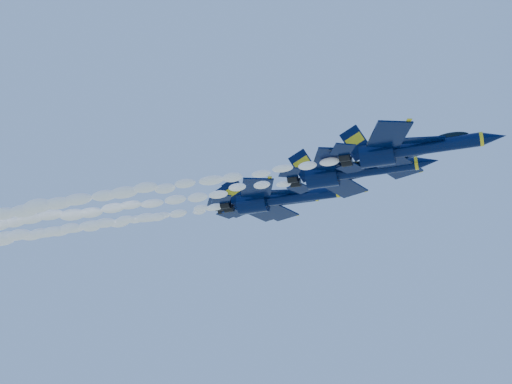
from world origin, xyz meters
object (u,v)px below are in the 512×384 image
(jet_lead, at_px, (409,149))
(jet_fourth, at_px, (266,202))
(jet_third, at_px, (280,198))
(jet_second, at_px, (352,172))

(jet_lead, distance_m, jet_fourth, 34.55)
(jet_lead, distance_m, jet_third, 20.90)
(jet_lead, xyz_separation_m, jet_fourth, (-22.31, 25.27, 7.61))
(jet_third, relative_size, jet_fourth, 0.96)
(jet_third, bearing_deg, jet_lead, -36.77)
(jet_second, height_order, jet_third, jet_third)
(jet_fourth, bearing_deg, jet_third, -66.20)
(jet_second, relative_size, jet_third, 0.92)
(jet_second, height_order, jet_fourth, jet_fourth)
(jet_lead, relative_size, jet_second, 1.00)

